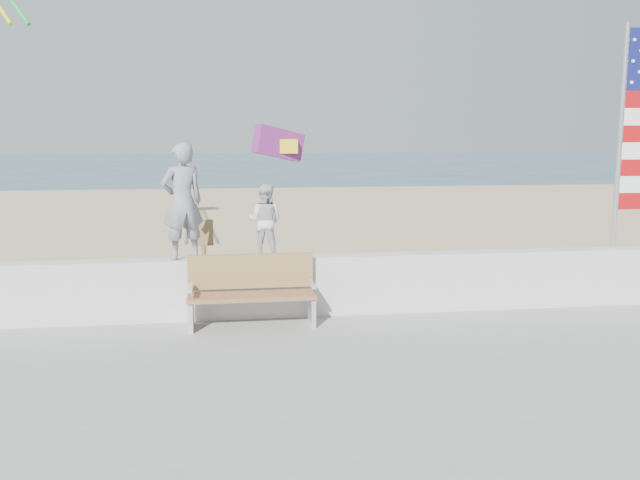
{
  "coord_description": "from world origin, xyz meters",
  "views": [
    {
      "loc": [
        -1.22,
        -7.92,
        2.85
      ],
      "look_at": [
        0.2,
        1.8,
        1.35
      ],
      "focal_mm": 38.0,
      "sensor_mm": 36.0,
      "label": 1
    }
  ],
  "objects_px": {
    "child": "(265,221)",
    "flag": "(628,128)",
    "adult": "(182,202)",
    "bench": "(252,290)"
  },
  "relations": [
    {
      "from": "child",
      "to": "bench",
      "type": "height_order",
      "value": "child"
    },
    {
      "from": "bench",
      "to": "flag",
      "type": "relative_size",
      "value": 0.51
    },
    {
      "from": "child",
      "to": "bench",
      "type": "xyz_separation_m",
      "value": [
        -0.24,
        -0.45,
        -0.93
      ]
    },
    {
      "from": "adult",
      "to": "flag",
      "type": "xyz_separation_m",
      "value": [
        6.89,
        -0.0,
        1.07
      ]
    },
    {
      "from": "adult",
      "to": "child",
      "type": "relative_size",
      "value": 1.56
    },
    {
      "from": "adult",
      "to": "flag",
      "type": "relative_size",
      "value": 0.48
    },
    {
      "from": "child",
      "to": "flag",
      "type": "bearing_deg",
      "value": -157.75
    },
    {
      "from": "adult",
      "to": "child",
      "type": "bearing_deg",
      "value": 158.63
    },
    {
      "from": "bench",
      "to": "adult",
      "type": "bearing_deg",
      "value": 154.64
    },
    {
      "from": "child",
      "to": "flag",
      "type": "distance_m",
      "value": 5.86
    }
  ]
}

